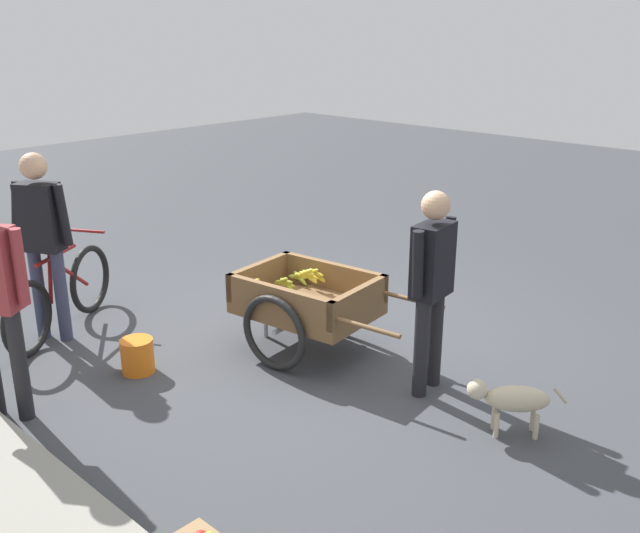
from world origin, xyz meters
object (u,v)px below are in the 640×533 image
(dog, at_px, (511,398))
(vendor_person, at_px, (432,276))
(fruit_cart, at_px, (307,303))
(cyclist_person, at_px, (42,230))
(bicycle, at_px, (61,295))
(plastic_bucket, at_px, (138,356))

(dog, bearing_deg, vendor_person, -9.58)
(fruit_cart, xyz_separation_m, vendor_person, (-1.15, -0.14, 0.49))
(cyclist_person, bearing_deg, fruit_cart, -142.99)
(bicycle, relative_size, cyclist_person, 0.88)
(fruit_cart, bearing_deg, plastic_bucket, 59.67)
(bicycle, distance_m, dog, 4.00)
(plastic_bucket, bearing_deg, fruit_cart, -120.33)
(vendor_person, height_order, dog, vendor_person)
(fruit_cart, xyz_separation_m, cyclist_person, (1.81, 1.36, 0.57))
(bicycle, relative_size, plastic_bucket, 5.21)
(bicycle, height_order, plastic_bucket, bicycle)
(vendor_person, bearing_deg, plastic_bucket, 36.10)
(plastic_bucket, bearing_deg, dog, -155.08)
(bicycle, bearing_deg, vendor_person, -155.69)
(cyclist_person, height_order, plastic_bucket, cyclist_person)
(bicycle, xyz_separation_m, plastic_bucket, (-1.17, -0.01, -0.21))
(dog, distance_m, plastic_bucket, 2.91)
(vendor_person, distance_m, plastic_bucket, 2.43)
(vendor_person, relative_size, dog, 2.84)
(fruit_cart, relative_size, cyclist_person, 1.04)
(fruit_cart, relative_size, bicycle, 1.18)
(plastic_bucket, bearing_deg, cyclist_person, 7.56)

